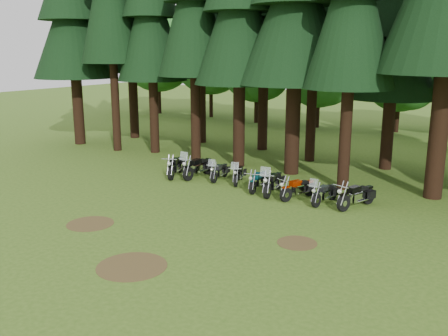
{
  "coord_description": "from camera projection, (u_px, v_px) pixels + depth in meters",
  "views": [
    {
      "loc": [
        11.08,
        -14.46,
        6.54
      ],
      "look_at": [
        -1.39,
        5.0,
        1.0
      ],
      "focal_mm": 40.0,
      "sensor_mm": 36.0,
      "label": 1
    }
  ],
  "objects": [
    {
      "name": "ground",
      "position": [
        184.0,
        223.0,
        19.18
      ],
      "size": [
        120.0,
        120.0,
        0.0
      ],
      "primitive_type": "plane",
      "color": "#3B5E1A",
      "rests_on": "ground"
    },
    {
      "name": "pine_front_0",
      "position": [
        71.0,
        0.0,
        33.02
      ],
      "size": [
        5.49,
        5.49,
        16.17
      ],
      "color": "black",
      "rests_on": "ground"
    },
    {
      "name": "pine_back_1",
      "position": [
        200.0,
        0.0,
        33.52
      ],
      "size": [
        4.52,
        4.52,
        16.22
      ],
      "color": "black",
      "rests_on": "ground"
    },
    {
      "name": "pine_back_4",
      "position": [
        397.0,
        15.0,
        25.98
      ],
      "size": [
        4.94,
        4.94,
        13.78
      ],
      "color": "black",
      "rests_on": "ground"
    },
    {
      "name": "decid_0",
      "position": [
        159.0,
        55.0,
        50.08
      ],
      "size": [
        8.0,
        7.78,
        10.0
      ],
      "color": "black",
      "rests_on": "ground"
    },
    {
      "name": "decid_1",
      "position": [
        212.0,
        56.0,
        47.3
      ],
      "size": [
        7.91,
        7.69,
        9.88
      ],
      "color": "black",
      "rests_on": "ground"
    },
    {
      "name": "decid_2",
      "position": [
        259.0,
        67.0,
        43.78
      ],
      "size": [
        6.72,
        6.53,
        8.4
      ],
      "color": "black",
      "rests_on": "ground"
    },
    {
      "name": "decid_3",
      "position": [
        321.0,
        74.0,
        41.18
      ],
      "size": [
        6.12,
        5.95,
        7.65
      ],
      "color": "black",
      "rests_on": "ground"
    },
    {
      "name": "decid_4",
      "position": [
        403.0,
        77.0,
        38.88
      ],
      "size": [
        5.93,
        5.76,
        7.41
      ],
      "color": "black",
      "rests_on": "ground"
    },
    {
      "name": "dirt_patch_0",
      "position": [
        90.0,
        224.0,
        19.11
      ],
      "size": [
        1.8,
        1.8,
        0.01
      ],
      "primitive_type": "cylinder",
      "color": "#4C3D1E",
      "rests_on": "ground"
    },
    {
      "name": "dirt_patch_1",
      "position": [
        297.0,
        243.0,
        17.23
      ],
      "size": [
        1.4,
        1.4,
        0.01
      ],
      "primitive_type": "cylinder",
      "color": "#4C3D1E",
      "rests_on": "ground"
    },
    {
      "name": "dirt_patch_2",
      "position": [
        132.0,
        266.0,
        15.38
      ],
      "size": [
        2.2,
        2.2,
        0.01
      ],
      "primitive_type": "cylinder",
      "color": "#4C3D1E",
      "rests_on": "ground"
    },
    {
      "name": "motorcycle_0",
      "position": [
        176.0,
        167.0,
        26.16
      ],
      "size": [
        1.03,
        2.31,
        0.99
      ],
      "rotation": [
        0.0,
        0.0,
        0.38
      ],
      "color": "black",
      "rests_on": "ground"
    },
    {
      "name": "motorcycle_1",
      "position": [
        198.0,
        168.0,
        25.92
      ],
      "size": [
        0.46,
        2.47,
        1.56
      ],
      "rotation": [
        0.0,
        0.0,
        -0.01
      ],
      "color": "black",
      "rests_on": "ground"
    },
    {
      "name": "motorcycle_2",
      "position": [
        219.0,
        172.0,
        25.43
      ],
      "size": [
        0.59,
        2.03,
        1.27
      ],
      "rotation": [
        0.0,
        0.0,
        0.17
      ],
      "color": "black",
      "rests_on": "ground"
    },
    {
      "name": "motorcycle_3",
      "position": [
        238.0,
        175.0,
        24.81
      ],
      "size": [
        0.96,
        2.0,
        1.29
      ],
      "rotation": [
        0.0,
        0.0,
        0.36
      ],
      "color": "black",
      "rests_on": "ground"
    },
    {
      "name": "motorcycle_4",
      "position": [
        258.0,
        181.0,
        23.57
      ],
      "size": [
        0.43,
        2.11,
        0.86
      ],
      "rotation": [
        0.0,
        0.0,
        0.14
      ],
      "color": "black",
      "rests_on": "ground"
    },
    {
      "name": "motorcycle_5",
      "position": [
        273.0,
        183.0,
        22.95
      ],
      "size": [
        0.7,
        2.44,
        1.53
      ],
      "rotation": [
        0.0,
        0.0,
        0.17
      ],
      "color": "black",
      "rests_on": "ground"
    },
    {
      "name": "motorcycle_6",
      "position": [
        298.0,
        189.0,
        22.21
      ],
      "size": [
        0.88,
        2.04,
        0.87
      ],
      "rotation": [
        0.0,
        0.0,
        -0.36
      ],
      "color": "black",
      "rests_on": "ground"
    },
    {
      "name": "motorcycle_7",
      "position": [
        325.0,
        194.0,
        21.52
      ],
      "size": [
        0.54,
        2.08,
        1.31
      ],
      "rotation": [
        0.0,
        0.0,
        -0.14
      ],
      "color": "black",
      "rests_on": "ground"
    },
    {
      "name": "motorcycle_8",
      "position": [
        357.0,
        196.0,
        20.97
      ],
      "size": [
        0.93,
        2.26,
        0.96
      ],
      "rotation": [
        0.0,
        0.0,
        -0.34
      ],
      "color": "black",
      "rests_on": "ground"
    }
  ]
}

